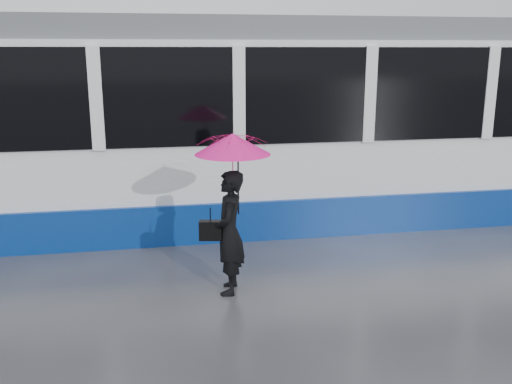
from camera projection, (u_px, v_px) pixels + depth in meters
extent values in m
plane|color=#2D2C32|center=(263.00, 271.00, 7.57)|extent=(90.00, 90.00, 0.00)
cube|color=#3F3D38|center=(242.00, 230.00, 9.26)|extent=(34.00, 0.07, 0.02)
cube|color=#3F3D38|center=(229.00, 207.00, 10.64)|extent=(34.00, 0.07, 0.02)
cube|color=white|center=(137.00, 134.00, 9.29)|extent=(24.00, 2.40, 2.95)
cube|color=navy|center=(140.00, 206.00, 9.59)|extent=(24.00, 2.56, 0.62)
cube|color=black|center=(135.00, 92.00, 9.13)|extent=(23.00, 2.48, 1.40)
cube|color=#575A5E|center=(131.00, 29.00, 8.89)|extent=(23.60, 2.20, 0.35)
imported|color=black|center=(229.00, 233.00, 6.77)|extent=(0.46, 0.61, 1.50)
imported|color=#E7135F|center=(233.00, 164.00, 6.58)|extent=(0.97, 0.98, 0.75)
cone|color=#E7135F|center=(233.00, 144.00, 6.52)|extent=(1.04, 1.04, 0.24)
cylinder|color=black|center=(232.00, 132.00, 6.49)|extent=(0.01, 0.01, 0.06)
cylinder|color=black|center=(238.00, 187.00, 6.68)|extent=(0.02, 0.02, 0.66)
cube|color=black|center=(211.00, 230.00, 6.74)|extent=(0.29, 0.17, 0.23)
cylinder|color=black|center=(210.00, 214.00, 6.69)|extent=(0.01, 0.01, 0.18)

